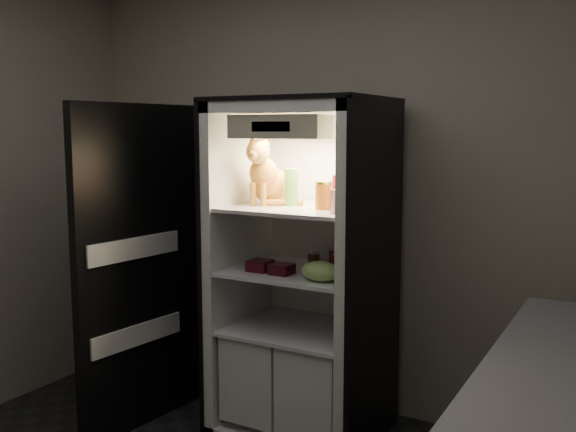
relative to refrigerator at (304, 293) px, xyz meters
name	(u,v)px	position (x,y,z in m)	size (l,w,h in m)	color
room_shell	(124,153)	(0.00, -1.38, 0.83)	(3.60, 3.60, 3.60)	white
refrigerator	(304,293)	(0.00, 0.00, 0.00)	(0.90, 0.72, 1.88)	white
fridge_door	(139,270)	(-0.85, -0.41, 0.12)	(0.16, 0.87, 1.85)	black
tabby_cat	(267,178)	(-0.22, -0.04, 0.65)	(0.33, 0.38, 0.39)	orange
parmesan_shaker	(291,187)	(-0.06, -0.04, 0.60)	(0.08, 0.08, 0.20)	#268B30
mayo_tub	(326,193)	(0.09, 0.10, 0.56)	(0.09, 0.09, 0.13)	white
salsa_jar	(323,195)	(0.16, -0.11, 0.57)	(0.08, 0.08, 0.15)	maroon
pepper_jar	(343,190)	(0.23, -0.01, 0.59)	(0.11, 0.11, 0.19)	maroon
cream_carton	(340,201)	(0.31, -0.22, 0.56)	(0.07, 0.07, 0.12)	white
soda_can_a	(335,261)	(0.19, -0.01, 0.21)	(0.07, 0.07, 0.12)	black
soda_can_b	(337,261)	(0.22, -0.04, 0.21)	(0.07, 0.07, 0.13)	black
soda_can_c	(338,266)	(0.27, -0.12, 0.21)	(0.07, 0.07, 0.12)	black
condiment_jar	(314,260)	(0.05, 0.02, 0.19)	(0.07, 0.07, 0.09)	#4F2C16
grape_bag	(320,271)	(0.22, -0.25, 0.20)	(0.20, 0.15, 0.10)	#7CAA4F
berry_box_left	(260,266)	(-0.17, -0.19, 0.18)	(0.12, 0.12, 0.06)	#460B16
berry_box_right	(282,269)	(-0.03, -0.21, 0.18)	(0.11, 0.11, 0.06)	#460B16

